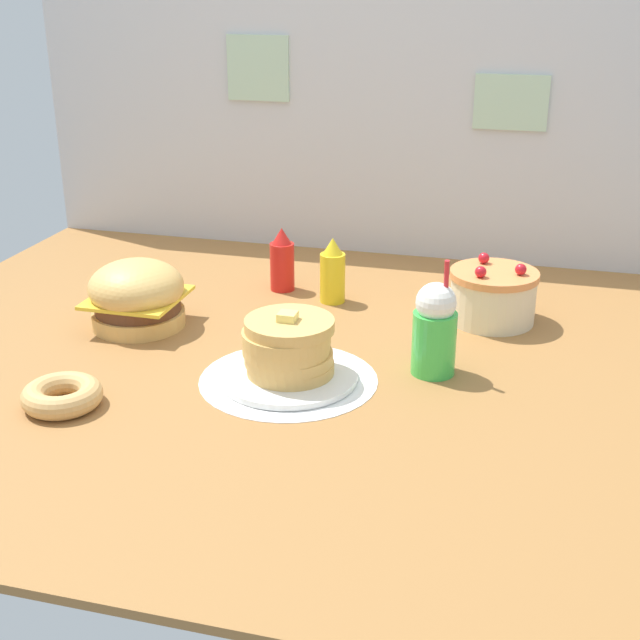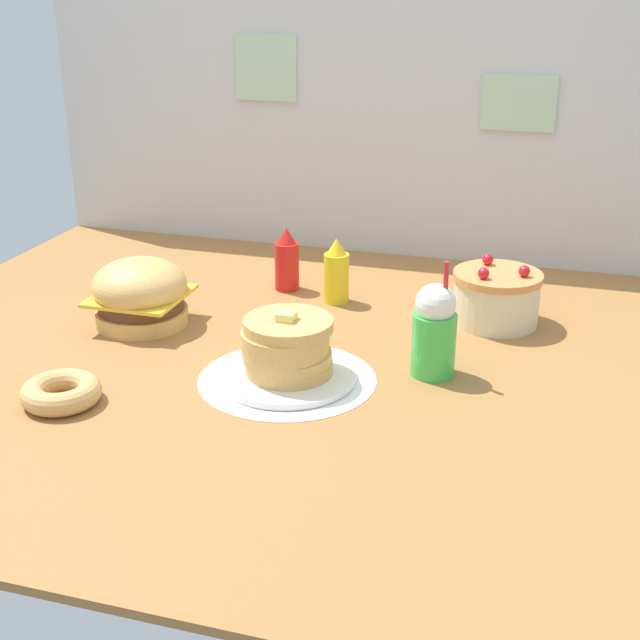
# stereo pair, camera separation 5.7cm
# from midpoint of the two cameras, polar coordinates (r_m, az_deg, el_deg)

# --- Properties ---
(ground_plane) EXTENTS (2.49, 2.01, 0.02)m
(ground_plane) POSITION_cam_midpoint_polar(r_m,az_deg,el_deg) (2.34, -2.52, -2.88)
(ground_plane) COLOR #9E6B38
(back_wall) EXTENTS (2.49, 0.04, 0.92)m
(back_wall) POSITION_cam_midpoint_polar(r_m,az_deg,el_deg) (3.13, 2.96, 12.59)
(back_wall) COLOR silver
(back_wall) RESTS_ON ground_plane
(doily_mat) EXTENTS (0.46, 0.46, 0.00)m
(doily_mat) POSITION_cam_midpoint_polar(r_m,az_deg,el_deg) (2.23, -2.81, -3.90)
(doily_mat) COLOR white
(doily_mat) RESTS_ON ground_plane
(burger) EXTENTS (0.28, 0.28, 0.20)m
(burger) POSITION_cam_midpoint_polar(r_m,az_deg,el_deg) (2.58, -12.52, 1.58)
(burger) COLOR #DBA859
(burger) RESTS_ON ground_plane
(pancake_stack) EXTENTS (0.35, 0.35, 0.18)m
(pancake_stack) POSITION_cam_midpoint_polar(r_m,az_deg,el_deg) (2.20, -2.84, -2.14)
(pancake_stack) COLOR white
(pancake_stack) RESTS_ON doily_mat
(layer_cake) EXTENTS (0.26, 0.26, 0.19)m
(layer_cake) POSITION_cam_midpoint_polar(r_m,az_deg,el_deg) (2.61, 10.63, 1.57)
(layer_cake) COLOR beige
(layer_cake) RESTS_ON ground_plane
(ketchup_bottle) EXTENTS (0.08, 0.08, 0.21)m
(ketchup_bottle) POSITION_cam_midpoint_polar(r_m,az_deg,el_deg) (2.82, -3.08, 3.86)
(ketchup_bottle) COLOR red
(ketchup_bottle) RESTS_ON ground_plane
(mustard_bottle) EXTENTS (0.08, 0.08, 0.21)m
(mustard_bottle) POSITION_cam_midpoint_polar(r_m,az_deg,el_deg) (2.71, 0.22, 3.14)
(mustard_bottle) COLOR yellow
(mustard_bottle) RESTS_ON ground_plane
(cream_soda_cup) EXTENTS (0.11, 0.11, 0.31)m
(cream_soda_cup) POSITION_cam_midpoint_polar(r_m,az_deg,el_deg) (2.23, 6.79, -0.61)
(cream_soda_cup) COLOR green
(cream_soda_cup) RESTS_ON ground_plane
(donut_pink_glaze) EXTENTS (0.19, 0.19, 0.06)m
(donut_pink_glaze) POSITION_cam_midpoint_polar(r_m,az_deg,el_deg) (2.18, -17.26, -4.70)
(donut_pink_glaze) COLOR tan
(donut_pink_glaze) RESTS_ON ground_plane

